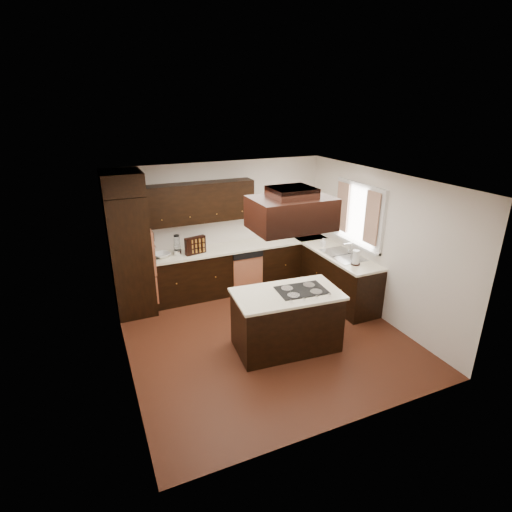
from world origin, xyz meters
name	(u,v)px	position (x,y,z in m)	size (l,w,h in m)	color
floor	(265,336)	(0.00, 0.00, -0.01)	(4.20, 4.20, 0.02)	#5E2C18
ceiling	(267,180)	(0.00, 0.00, 2.51)	(4.20, 4.20, 0.02)	white
wall_back	(220,226)	(0.00, 2.11, 1.25)	(4.20, 0.02, 2.50)	silver
wall_front	(351,334)	(0.00, -2.11, 1.25)	(4.20, 0.02, 2.50)	silver
wall_left	(119,289)	(-2.11, 0.00, 1.25)	(0.02, 4.20, 2.50)	silver
wall_right	(379,245)	(2.11, 0.00, 1.25)	(0.02, 4.20, 2.50)	silver
oven_column	(130,255)	(-1.78, 1.71, 1.06)	(0.65, 0.75, 2.12)	black
wall_oven_face	(151,249)	(-1.43, 1.71, 1.12)	(0.05, 0.62, 0.78)	#C06B46
base_cabinets_back	(229,270)	(0.03, 1.80, 0.44)	(2.93, 0.60, 0.88)	black
base_cabinets_right	(330,272)	(1.80, 0.90, 0.44)	(0.60, 2.40, 0.88)	black
countertop_back	(228,248)	(0.03, 1.79, 0.90)	(2.93, 0.63, 0.04)	white
countertop_right	(331,250)	(1.79, 0.90, 0.90)	(0.63, 2.40, 0.04)	white
upper_cabinets	(200,202)	(-0.43, 1.93, 1.81)	(2.00, 0.34, 0.72)	black
dishwasher_front	(248,275)	(0.33, 1.50, 0.40)	(0.60, 0.05, 0.72)	#C06B46
window_frame	(359,215)	(2.07, 0.55, 1.65)	(0.06, 1.32, 1.12)	silver
window_pane	(360,215)	(2.10, 0.55, 1.65)	(0.00, 1.20, 1.00)	white
curtain_left	(372,218)	(2.01, 0.13, 1.70)	(0.02, 0.34, 0.90)	beige
curtain_right	(342,207)	(2.01, 0.97, 1.70)	(0.02, 0.34, 0.90)	beige
sink_rim	(343,255)	(1.80, 0.55, 0.92)	(0.52, 0.84, 0.01)	silver
island	(286,321)	(0.16, -0.40, 0.44)	(1.51, 0.82, 0.88)	black
island_top	(287,294)	(0.16, -0.40, 0.90)	(1.56, 0.88, 0.04)	white
cooktop	(301,290)	(0.39, -0.42, 0.93)	(0.71, 0.48, 0.01)	black
range_hood	(291,213)	(0.10, -0.55, 2.16)	(1.05, 0.72, 0.42)	black
hood_duct	(292,192)	(0.10, -0.55, 2.44)	(0.55, 0.50, 0.13)	black
blender_base	(178,252)	(-0.95, 1.76, 0.97)	(0.15, 0.15, 0.10)	silver
blender_pitcher	(177,243)	(-0.95, 1.76, 1.15)	(0.13, 0.13, 0.26)	silver
spice_rack	(195,245)	(-0.63, 1.69, 1.08)	(0.39, 0.10, 0.33)	black
mixing_bowl	(162,255)	(-1.23, 1.77, 0.96)	(0.29, 0.29, 0.07)	silver
soap_bottle	(323,242)	(1.72, 1.10, 1.01)	(0.08, 0.08, 0.17)	silver
paper_towel	(356,258)	(1.73, 0.09, 1.05)	(0.12, 0.12, 0.26)	silver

